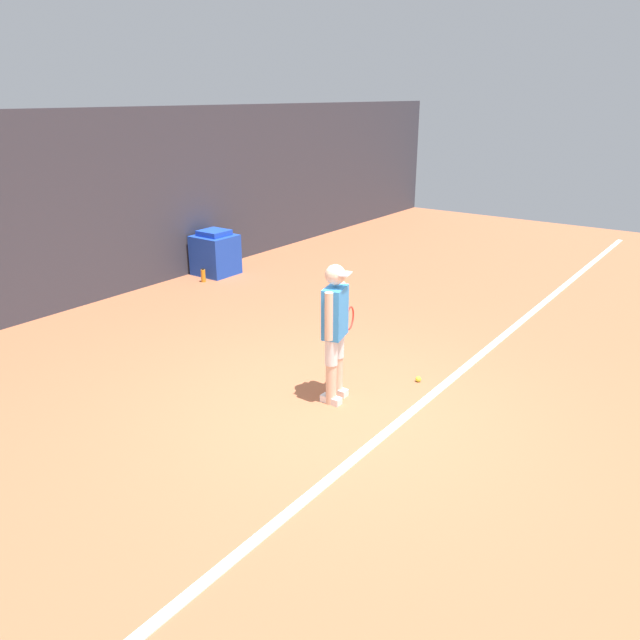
{
  "coord_description": "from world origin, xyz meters",
  "views": [
    {
      "loc": [
        -5.05,
        -3.35,
        3.26
      ],
      "look_at": [
        0.18,
        0.43,
        0.91
      ],
      "focal_mm": 35.0,
      "sensor_mm": 36.0,
      "label": 1
    }
  ],
  "objects": [
    {
      "name": "court_baseline",
      "position": [
        0.0,
        -0.63,
        0.01
      ],
      "size": [
        21.6,
        0.1,
        0.01
      ],
      "color": "white",
      "rests_on": "ground_plane"
    },
    {
      "name": "ground_plane",
      "position": [
        0.0,
        0.0,
        0.0
      ],
      "size": [
        24.0,
        24.0,
        0.0
      ],
      "primitive_type": "plane",
      "color": "#B76642"
    },
    {
      "name": "tennis_ball",
      "position": [
        1.14,
        -0.33,
        0.03
      ],
      "size": [
        0.07,
        0.07,
        0.07
      ],
      "color": "#D1E533",
      "rests_on": "ground_plane"
    },
    {
      "name": "covered_chair",
      "position": [
        3.14,
        5.02,
        0.4
      ],
      "size": [
        0.69,
        0.72,
        0.85
      ],
      "color": "blue",
      "rests_on": "ground_plane"
    },
    {
      "name": "back_wall",
      "position": [
        0.0,
        5.48,
        1.53
      ],
      "size": [
        24.0,
        0.1,
        3.06
      ],
      "color": "#383842",
      "rests_on": "ground_plane"
    },
    {
      "name": "water_bottle",
      "position": [
        2.61,
        4.83,
        0.12
      ],
      "size": [
        0.08,
        0.08,
        0.25
      ],
      "color": "orange",
      "rests_on": "ground_plane"
    },
    {
      "name": "tennis_player",
      "position": [
        0.19,
        0.24,
        0.87
      ],
      "size": [
        0.88,
        0.36,
        1.57
      ],
      "rotation": [
        0.0,
        0.0,
        0.27
      ],
      "color": "beige",
      "rests_on": "ground_plane"
    }
  ]
}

